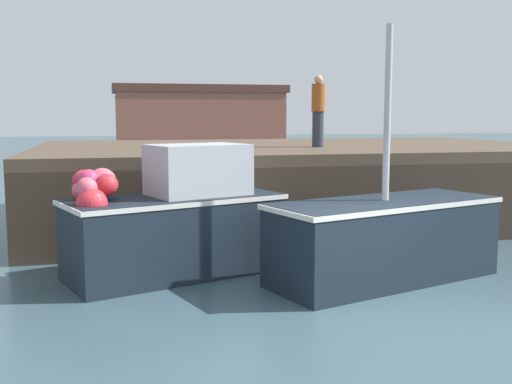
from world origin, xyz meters
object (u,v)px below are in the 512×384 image
at_px(fishing_boat_near_left, 175,222).
at_px(dockworker, 318,111).
at_px(mooring_buoy_foreground, 132,272).
at_px(fishing_boat_near_right, 384,238).

relative_size(fishing_boat_near_left, dockworker, 2.25).
bearing_deg(dockworker, mooring_buoy_foreground, -134.29).
bearing_deg(fishing_boat_near_left, mooring_buoy_foreground, -133.79).
height_order(fishing_boat_near_left, fishing_boat_near_right, fishing_boat_near_right).
bearing_deg(fishing_boat_near_left, dockworker, 45.61).
bearing_deg(dockworker, fishing_boat_near_left, -134.39).
xyz_separation_m(fishing_boat_near_right, dockworker, (0.66, 5.37, 2.19)).
xyz_separation_m(fishing_boat_near_right, mooring_buoy_foreground, (-4.22, 0.37, -0.44)).
relative_size(fishing_boat_near_left, mooring_buoy_foreground, 6.08).
height_order(dockworker, mooring_buoy_foreground, dockworker).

